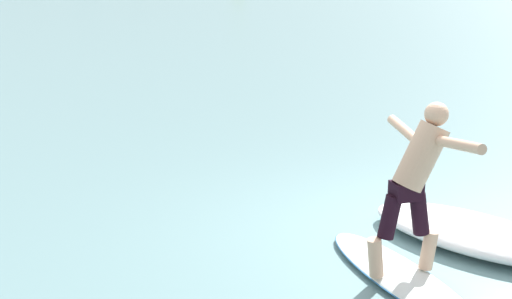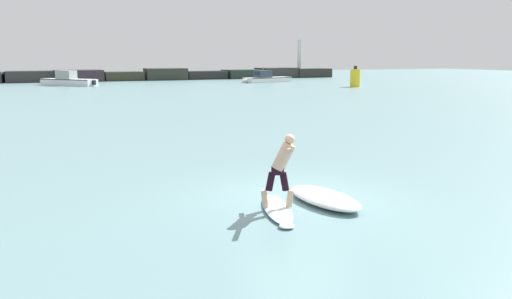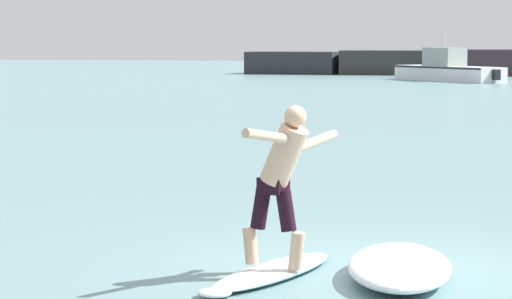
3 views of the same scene
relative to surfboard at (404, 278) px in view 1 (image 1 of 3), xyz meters
name	(u,v)px [view 1 (image 1 of 3)]	position (x,y,z in m)	size (l,w,h in m)	color
ground_plane	(398,234)	(0.86, 0.78, -0.05)	(200.00, 200.00, 0.00)	slate
surfboard	(404,278)	(0.00, 0.00, 0.00)	(1.17, 2.42, 0.23)	white
surfer	(417,175)	(0.10, 0.00, 0.97)	(0.90, 1.45, 1.59)	tan
wave_foam_at_tail	(473,233)	(1.23, 0.11, 0.09)	(1.24, 2.35, 0.27)	white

